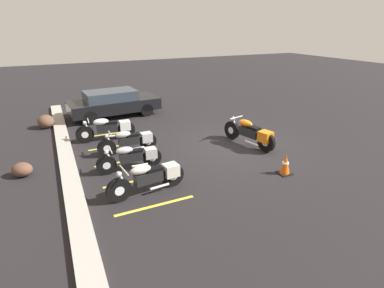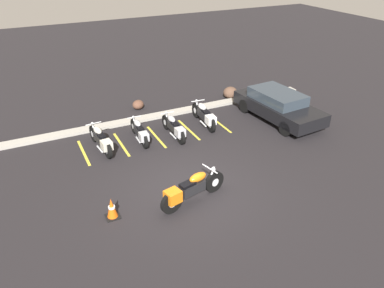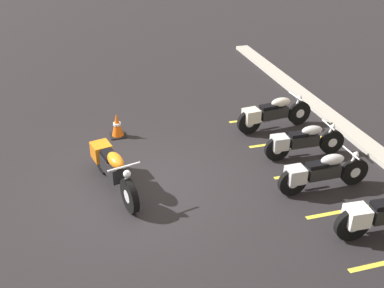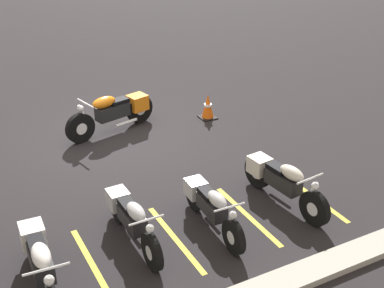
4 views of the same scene
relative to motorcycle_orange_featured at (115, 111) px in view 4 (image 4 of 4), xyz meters
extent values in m
plane|color=black|center=(0.25, 0.49, -0.51)|extent=(60.00, 60.00, 0.00)
cylinder|color=black|center=(0.94, 0.22, -0.14)|extent=(0.73, 0.29, 0.72)
cylinder|color=silver|center=(0.94, 0.22, -0.14)|extent=(0.30, 0.20, 0.27)
cylinder|color=black|center=(-0.70, -0.17, -0.14)|extent=(0.73, 0.29, 0.72)
cylinder|color=silver|center=(-0.70, -0.17, -0.14)|extent=(0.30, 0.20, 0.27)
cube|color=black|center=(0.07, 0.01, 0.02)|extent=(0.88, 0.49, 0.33)
ellipsoid|color=orange|center=(0.28, 0.07, 0.31)|extent=(0.66, 0.42, 0.26)
cube|color=black|center=(-0.11, -0.03, 0.24)|extent=(0.53, 0.37, 0.09)
cube|color=orange|center=(-0.65, -0.16, 0.05)|extent=(0.52, 0.48, 0.37)
cylinder|color=silver|center=(0.82, 0.19, 0.14)|extent=(0.29, 0.13, 0.58)
cylinder|color=silver|center=(0.75, 0.18, 0.42)|extent=(0.19, 0.67, 0.04)
sphere|color=silver|center=(0.89, 0.21, 0.34)|extent=(0.15, 0.15, 0.15)
cylinder|color=silver|center=(-0.23, 0.10, -0.31)|extent=(0.60, 0.21, 0.08)
cylinder|color=black|center=(-1.72, 5.33, -0.17)|extent=(0.19, 0.67, 0.66)
cylinder|color=silver|center=(-1.72, 5.33, -0.17)|extent=(0.15, 0.26, 0.25)
cylinder|color=black|center=(-1.56, 3.78, -0.17)|extent=(0.19, 0.67, 0.66)
cylinder|color=silver|center=(-1.56, 3.78, -0.17)|extent=(0.15, 0.26, 0.25)
cube|color=black|center=(-1.64, 4.51, -0.02)|extent=(0.36, 0.79, 0.30)
ellipsoid|color=beige|center=(-1.66, 4.71, 0.25)|extent=(0.32, 0.59, 0.24)
cube|color=black|center=(-1.62, 4.34, 0.18)|extent=(0.29, 0.46, 0.08)
cube|color=beige|center=(-1.57, 3.83, 0.01)|extent=(0.40, 0.44, 0.34)
cylinder|color=silver|center=(-1.71, 5.21, 0.09)|extent=(0.09, 0.27, 0.53)
cylinder|color=silver|center=(-1.70, 5.15, 0.35)|extent=(0.62, 0.10, 0.04)
sphere|color=silver|center=(-1.72, 5.28, 0.27)|extent=(0.14, 0.14, 0.14)
cylinder|color=silver|center=(-1.75, 4.24, -0.32)|extent=(0.13, 0.56, 0.07)
cylinder|color=black|center=(-0.04, 5.33, -0.20)|extent=(0.13, 0.61, 0.61)
cylinder|color=silver|center=(-0.04, 5.33, -0.20)|extent=(0.12, 0.24, 0.23)
cylinder|color=black|center=(-0.08, 3.90, -0.20)|extent=(0.13, 0.61, 0.61)
cylinder|color=silver|center=(-0.08, 3.90, -0.20)|extent=(0.12, 0.24, 0.23)
cube|color=black|center=(-0.06, 4.57, -0.06)|extent=(0.28, 0.71, 0.28)
ellipsoid|color=#B7B7BC|center=(-0.06, 4.76, 0.19)|extent=(0.26, 0.53, 0.22)
cube|color=black|center=(-0.07, 4.41, 0.12)|extent=(0.23, 0.41, 0.07)
cube|color=#B7B7BC|center=(-0.08, 3.95, -0.03)|extent=(0.34, 0.38, 0.31)
cylinder|color=silver|center=(-0.04, 5.22, 0.04)|extent=(0.06, 0.24, 0.49)
cylinder|color=silver|center=(-0.04, 5.17, 0.28)|extent=(0.57, 0.05, 0.03)
sphere|color=silver|center=(-0.04, 5.29, 0.21)|extent=(0.13, 0.13, 0.13)
cylinder|color=silver|center=(-0.20, 4.34, -0.34)|extent=(0.08, 0.51, 0.06)
cylinder|color=black|center=(1.31, 5.08, -0.19)|extent=(0.12, 0.63, 0.63)
cylinder|color=silver|center=(1.31, 5.08, -0.19)|extent=(0.12, 0.24, 0.24)
cylinder|color=black|center=(1.32, 3.59, -0.19)|extent=(0.12, 0.63, 0.63)
cylinder|color=silver|center=(1.32, 3.59, -0.19)|extent=(0.12, 0.24, 0.24)
cube|color=black|center=(1.31, 4.29, -0.05)|extent=(0.27, 0.73, 0.29)
ellipsoid|color=#B7B7BC|center=(1.31, 4.48, 0.21)|extent=(0.25, 0.54, 0.23)
cube|color=black|center=(1.31, 4.12, 0.14)|extent=(0.23, 0.42, 0.08)
cube|color=#B7B7BC|center=(1.32, 3.64, -0.02)|extent=(0.35, 0.38, 0.32)
cylinder|color=silver|center=(1.31, 4.96, 0.06)|extent=(0.06, 0.25, 0.51)
cylinder|color=silver|center=(1.31, 4.90, 0.31)|extent=(0.59, 0.04, 0.03)
sphere|color=silver|center=(1.31, 5.03, 0.23)|extent=(0.13, 0.13, 0.13)
cylinder|color=silver|center=(1.18, 4.05, -0.33)|extent=(0.07, 0.53, 0.07)
cylinder|color=black|center=(2.90, 3.99, -0.17)|extent=(0.16, 0.69, 0.68)
cylinder|color=silver|center=(2.90, 3.99, -0.17)|extent=(0.15, 0.27, 0.26)
cube|color=black|center=(2.95, 4.74, -0.01)|extent=(0.33, 0.80, 0.31)
ellipsoid|color=white|center=(2.96, 4.94, 0.27)|extent=(0.30, 0.59, 0.25)
cube|color=black|center=(2.93, 4.56, 0.19)|extent=(0.27, 0.47, 0.08)
cube|color=white|center=(2.90, 4.04, 0.02)|extent=(0.39, 0.43, 0.35)
cylinder|color=silver|center=(2.99, 5.46, 0.10)|extent=(0.08, 0.27, 0.55)
cylinder|color=silver|center=(2.99, 5.40, 0.37)|extent=(0.64, 0.08, 0.04)
sphere|color=silver|center=(2.99, 5.53, 0.29)|extent=(0.14, 0.14, 0.14)
cylinder|color=silver|center=(2.79, 4.49, -0.32)|extent=(0.11, 0.57, 0.07)
cube|color=black|center=(-2.34, 0.40, -0.49)|extent=(0.40, 0.40, 0.03)
cone|color=#EA590F|center=(-2.34, 0.40, -0.18)|extent=(0.32, 0.32, 0.65)
cylinder|color=white|center=(-2.34, 0.40, -0.15)|extent=(0.20, 0.20, 0.06)
cube|color=gold|center=(-2.32, 4.57, -0.50)|extent=(0.10, 2.10, 0.00)
cube|color=gold|center=(-0.83, 4.57, -0.50)|extent=(0.10, 2.10, 0.00)
cube|color=gold|center=(0.65, 4.57, -0.50)|extent=(0.10, 2.10, 0.00)
cube|color=gold|center=(2.14, 4.57, -0.50)|extent=(0.10, 2.10, 0.00)
camera|label=1|loc=(-8.55, 6.50, 3.77)|focal=28.00mm
camera|label=2|loc=(-4.04, -8.34, 6.65)|focal=35.00mm
camera|label=3|loc=(8.30, -0.56, 5.06)|focal=42.00mm
camera|label=4|loc=(3.89, 11.29, 5.13)|focal=50.00mm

